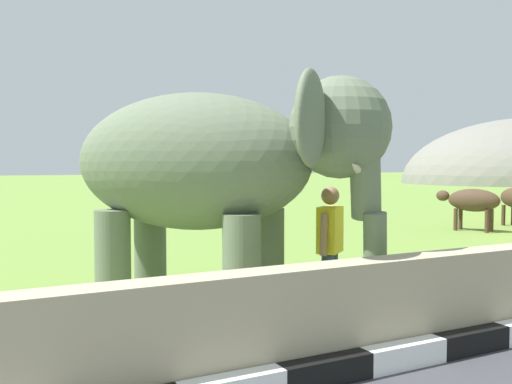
# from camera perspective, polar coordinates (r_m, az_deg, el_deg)

# --- Properties ---
(barrier_parapet) EXTENTS (28.00, 0.36, 1.00)m
(barrier_parapet) POSITION_cam_1_polar(r_m,az_deg,el_deg) (4.70, -13.21, -15.03)
(barrier_parapet) COLOR tan
(barrier_parapet) RESTS_ON ground_plane
(elephant) EXTENTS (3.79, 3.87, 2.93)m
(elephant) POSITION_cam_1_polar(r_m,az_deg,el_deg) (6.96, -3.86, 2.66)
(elephant) COLOR #647159
(elephant) RESTS_ON ground_plane
(person_handler) EXTENTS (0.57, 0.47, 1.66)m
(person_handler) POSITION_cam_1_polar(r_m,az_deg,el_deg) (7.25, 7.43, -5.21)
(person_handler) COLOR navy
(person_handler) RESTS_ON ground_plane
(cow_mid) EXTENTS (1.09, 1.91, 1.23)m
(cow_mid) POSITION_cam_1_polar(r_m,az_deg,el_deg) (17.63, 20.87, -0.86)
(cow_mid) COLOR #473323
(cow_mid) RESTS_ON ground_plane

